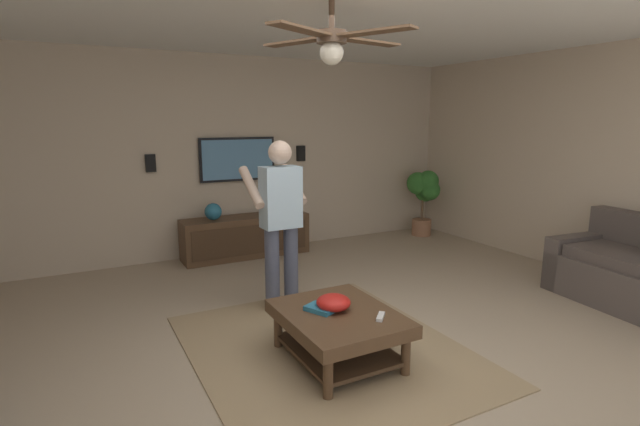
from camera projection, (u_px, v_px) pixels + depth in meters
The scene contains 15 objects.
ground_plane at pixel (358, 361), 3.69m from camera, with size 8.50×8.50×0.00m, color tan.
wall_back_tv at pixel (221, 157), 6.45m from camera, with size 0.10×7.29×2.66m, color #C6B299.
area_rug at pixel (326, 349), 3.87m from camera, with size 2.44×2.04×0.01m, color #9E8460.
coffee_table at pixel (338, 325), 3.64m from camera, with size 1.00×0.80×0.40m.
media_console at pixel (246, 236), 6.46m from camera, with size 0.45×1.70×0.55m.
tv at pixel (238, 159), 6.47m from camera, with size 0.05×1.04×0.59m.
person_standing at pixel (280, 215), 4.55m from camera, with size 0.54×0.54×1.64m.
potted_plant_tall at pixel (424, 192), 7.52m from camera, with size 0.49×0.52×1.05m.
bowl at pixel (333, 302), 3.64m from camera, with size 0.26×0.26×0.12m, color red.
remote_white at pixel (381, 317), 3.50m from camera, with size 0.15×0.04×0.02m, color white.
book at pixel (321, 308), 3.63m from camera, with size 0.22×0.16×0.04m, color teal.
vase_round at pixel (213, 212), 6.17m from camera, with size 0.22×0.22×0.22m, color teal.
wall_speaker_left at pixel (301, 153), 6.91m from camera, with size 0.06×0.12×0.22m, color black.
wall_speaker_right at pixel (151, 163), 5.96m from camera, with size 0.06×0.12×0.22m, color black.
ceiling_fan at pixel (333, 41), 3.15m from camera, with size 1.15×1.16×0.46m.
Camera 1 is at (-2.86, 1.85, 1.83)m, focal length 26.85 mm.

